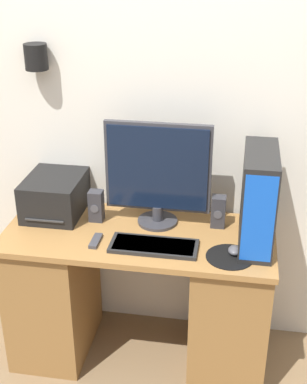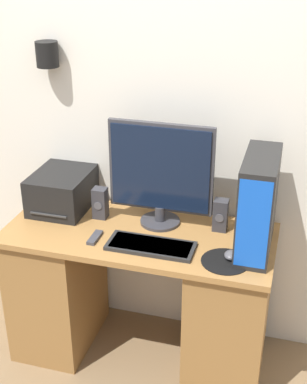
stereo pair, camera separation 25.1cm
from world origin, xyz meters
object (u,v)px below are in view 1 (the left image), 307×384
at_px(keyboard, 154,246).
at_px(computer_tower, 258,199).
at_px(mouse, 235,250).
at_px(speaker_left, 96,206).
at_px(monitor, 158,172).
at_px(remote_control, 96,241).
at_px(printer, 55,195).
at_px(speaker_right, 218,212).

height_order(keyboard, computer_tower, computer_tower).
relative_size(keyboard, mouse, 5.58).
relative_size(computer_tower, speaker_left, 2.80).
height_order(monitor, remote_control, monitor).
height_order(keyboard, printer, printer).
height_order(printer, speaker_left, printer).
bearing_deg(speaker_left, remote_control, -76.45).
height_order(mouse, computer_tower, computer_tower).
distance_m(keyboard, remote_control, 0.28).
bearing_deg(remote_control, monitor, 43.41).
relative_size(monitor, keyboard, 1.28).
xyz_separation_m(monitor, speaker_right, (0.30, 0.01, -0.20)).
height_order(monitor, keyboard, monitor).
relative_size(monitor, mouse, 7.15).
height_order(keyboard, remote_control, keyboard).
height_order(mouse, speaker_right, speaker_right).
bearing_deg(printer, speaker_right, -0.37).
bearing_deg(remote_control, speaker_left, 103.55).
relative_size(keyboard, computer_tower, 0.90).
bearing_deg(remote_control, printer, 137.50).
relative_size(keyboard, speaker_left, 2.52).
relative_size(mouse, speaker_left, 0.45).
relative_size(speaker_left, remote_control, 1.30).
bearing_deg(remote_control, mouse, 0.29).
xyz_separation_m(mouse, remote_control, (-0.66, -0.00, -0.01)).
bearing_deg(speaker_left, computer_tower, -6.18).
bearing_deg(monitor, speaker_right, 1.80).
xyz_separation_m(printer, remote_control, (0.28, -0.26, -0.09)).
height_order(printer, remote_control, printer).
bearing_deg(computer_tower, mouse, -125.63).
distance_m(computer_tower, speaker_left, 0.82).
bearing_deg(monitor, printer, 178.41).
height_order(speaker_right, remote_control, speaker_right).
xyz_separation_m(keyboard, speaker_left, (-0.33, 0.22, 0.07)).
distance_m(printer, speaker_right, 0.85).
xyz_separation_m(computer_tower, printer, (-1.03, 0.13, -0.13)).
bearing_deg(monitor, speaker_left, -174.32).
xyz_separation_m(computer_tower, remote_control, (-0.75, -0.13, -0.22)).
bearing_deg(computer_tower, monitor, 166.42).
bearing_deg(speaker_right, speaker_left, -176.23).
relative_size(printer, speaker_right, 2.16).
distance_m(keyboard, mouse, 0.38).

